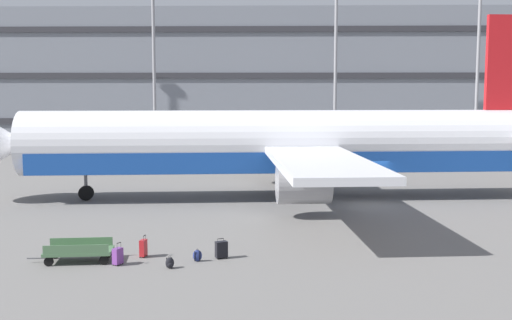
{
  "coord_description": "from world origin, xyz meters",
  "views": [
    {
      "loc": [
        -5.75,
        -37.5,
        6.76
      ],
      "look_at": [
        -6.62,
        -3.77,
        3.0
      ],
      "focal_mm": 44.68,
      "sensor_mm": 36.0,
      "label": 1
    }
  ],
  "objects_px": {
    "airliner": "(288,145)",
    "backpack_orange": "(170,263)",
    "backpack_scuffed": "(197,256)",
    "suitcase_red": "(143,248)",
    "baggage_cart": "(79,251)",
    "suitcase_purple": "(118,256)",
    "suitcase_silver": "(221,249)"
  },
  "relations": [
    {
      "from": "airliner",
      "to": "backpack_orange",
      "type": "height_order",
      "value": "airliner"
    },
    {
      "from": "suitcase_purple",
      "to": "backpack_orange",
      "type": "relative_size",
      "value": 1.88
    },
    {
      "from": "backpack_orange",
      "to": "suitcase_red",
      "type": "bearing_deg",
      "value": 129.61
    },
    {
      "from": "suitcase_red",
      "to": "suitcase_silver",
      "type": "xyz_separation_m",
      "value": [
        3.17,
        -0.13,
        -0.01
      ]
    },
    {
      "from": "backpack_scuffed",
      "to": "baggage_cart",
      "type": "relative_size",
      "value": 0.15
    },
    {
      "from": "baggage_cart",
      "to": "suitcase_silver",
      "type": "bearing_deg",
      "value": 6.46
    },
    {
      "from": "airliner",
      "to": "baggage_cart",
      "type": "bearing_deg",
      "value": -119.75
    },
    {
      "from": "airliner",
      "to": "baggage_cart",
      "type": "distance_m",
      "value": 17.53
    },
    {
      "from": "baggage_cart",
      "to": "airliner",
      "type": "bearing_deg",
      "value": 60.25
    },
    {
      "from": "backpack_scuffed",
      "to": "backpack_orange",
      "type": "bearing_deg",
      "value": -132.24
    },
    {
      "from": "airliner",
      "to": "baggage_cart",
      "type": "relative_size",
      "value": 11.35
    },
    {
      "from": "airliner",
      "to": "suitcase_purple",
      "type": "height_order",
      "value": "airliner"
    },
    {
      "from": "suitcase_purple",
      "to": "baggage_cart",
      "type": "height_order",
      "value": "suitcase_purple"
    },
    {
      "from": "suitcase_purple",
      "to": "backpack_scuffed",
      "type": "relative_size",
      "value": 1.73
    },
    {
      "from": "suitcase_red",
      "to": "backpack_orange",
      "type": "distance_m",
      "value": 2.1
    },
    {
      "from": "backpack_orange",
      "to": "baggage_cart",
      "type": "xyz_separation_m",
      "value": [
        -3.74,
        0.86,
        0.22
      ]
    },
    {
      "from": "suitcase_purple",
      "to": "backpack_orange",
      "type": "distance_m",
      "value": 2.14
    },
    {
      "from": "airliner",
      "to": "suitcase_red",
      "type": "relative_size",
      "value": 42.18
    },
    {
      "from": "suitcase_red",
      "to": "baggage_cart",
      "type": "xyz_separation_m",
      "value": [
        -2.4,
        -0.76,
        0.04
      ]
    },
    {
      "from": "backpack_scuffed",
      "to": "airliner",
      "type": "bearing_deg",
      "value": 75.23
    },
    {
      "from": "suitcase_purple",
      "to": "suitcase_silver",
      "type": "xyz_separation_m",
      "value": [
        3.93,
        1.07,
        0.01
      ]
    },
    {
      "from": "suitcase_red",
      "to": "backpack_scuffed",
      "type": "distance_m",
      "value": 2.34
    },
    {
      "from": "suitcase_purple",
      "to": "suitcase_silver",
      "type": "height_order",
      "value": "suitcase_purple"
    },
    {
      "from": "airliner",
      "to": "backpack_orange",
      "type": "relative_size",
      "value": 80.02
    },
    {
      "from": "suitcase_red",
      "to": "backpack_scuffed",
      "type": "height_order",
      "value": "suitcase_red"
    },
    {
      "from": "backpack_scuffed",
      "to": "baggage_cart",
      "type": "distance_m",
      "value": 4.67
    },
    {
      "from": "backpack_scuffed",
      "to": "baggage_cart",
      "type": "bearing_deg",
      "value": -177.99
    },
    {
      "from": "suitcase_purple",
      "to": "airliner",
      "type": "bearing_deg",
      "value": 65.83
    },
    {
      "from": "suitcase_purple",
      "to": "suitcase_red",
      "type": "xyz_separation_m",
      "value": [
        0.75,
        1.19,
        0.02
      ]
    },
    {
      "from": "suitcase_red",
      "to": "backpack_orange",
      "type": "xyz_separation_m",
      "value": [
        1.34,
        -1.62,
        -0.18
      ]
    },
    {
      "from": "airliner",
      "to": "suitcase_red",
      "type": "bearing_deg",
      "value": -113.44
    },
    {
      "from": "suitcase_purple",
      "to": "suitcase_red",
      "type": "distance_m",
      "value": 1.41
    }
  ]
}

